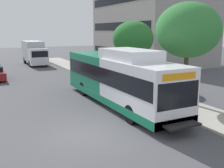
# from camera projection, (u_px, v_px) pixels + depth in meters

# --- Properties ---
(ground_plane) EXTENTS (120.00, 120.00, 0.00)m
(ground_plane) POSITION_uv_depth(u_px,v_px,m) (44.00, 97.00, 19.19)
(ground_plane) COLOR #4C4C51
(sidewalk_curb) EXTENTS (3.00, 56.00, 0.14)m
(sidewalk_curb) POSITION_uv_depth(u_px,v_px,m) (141.00, 92.00, 20.54)
(sidewalk_curb) COLOR #A8A399
(sidewalk_curb) RESTS_ON ground
(transit_bus) EXTENTS (2.58, 12.25, 3.65)m
(transit_bus) POSITION_uv_depth(u_px,v_px,m) (118.00, 79.00, 16.93)
(transit_bus) COLOR white
(transit_bus) RESTS_ON ground
(street_tree_near_stop) EXTENTS (4.01, 4.01, 6.31)m
(street_tree_near_stop) POSITION_uv_depth(u_px,v_px,m) (188.00, 30.00, 16.37)
(street_tree_near_stop) COLOR #4C3823
(street_tree_near_stop) RESTS_ON sidewalk_curb
(street_tree_mid_block) EXTENTS (3.58, 3.58, 5.41)m
(street_tree_mid_block) POSITION_uv_depth(u_px,v_px,m) (133.00, 39.00, 23.05)
(street_tree_mid_block) COLOR #4C3823
(street_tree_mid_block) RESTS_ON sidewalk_curb
(box_truck_background) EXTENTS (2.32, 7.01, 3.25)m
(box_truck_background) POSITION_uv_depth(u_px,v_px,m) (34.00, 52.00, 36.96)
(box_truck_background) COLOR silver
(box_truck_background) RESTS_ON ground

